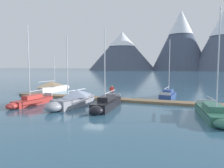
{
  "coord_description": "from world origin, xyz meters",
  "views": [
    {
      "loc": [
        9.61,
        -22.09,
        4.59
      ],
      "look_at": [
        0.0,
        6.0,
        2.0
      ],
      "focal_mm": 33.5,
      "sensor_mm": 36.0,
      "label": 1
    }
  ],
  "objects_px": {
    "sailboat_mid_dock_starboard": "(106,103)",
    "sailboat_far_berth": "(168,94)",
    "sailboat_nearest_berth": "(54,87)",
    "sailboat_outer_slip": "(214,113)",
    "sailboat_mid_dock_port": "(72,99)",
    "sailboat_second_berth": "(30,101)",
    "person_on_dock": "(112,91)"
  },
  "relations": [
    {
      "from": "sailboat_nearest_berth",
      "to": "sailboat_far_berth",
      "type": "relative_size",
      "value": 0.91
    },
    {
      "from": "sailboat_nearest_berth",
      "to": "sailboat_second_berth",
      "type": "bearing_deg",
      "value": -67.47
    },
    {
      "from": "sailboat_second_berth",
      "to": "sailboat_far_berth",
      "type": "distance_m",
      "value": 18.67
    },
    {
      "from": "sailboat_nearest_berth",
      "to": "sailboat_far_berth",
      "type": "bearing_deg",
      "value": -1.28
    },
    {
      "from": "sailboat_mid_dock_starboard",
      "to": "person_on_dock",
      "type": "xyz_separation_m",
      "value": [
        -1.24,
        5.58,
        0.68
      ]
    },
    {
      "from": "sailboat_second_berth",
      "to": "sailboat_outer_slip",
      "type": "xyz_separation_m",
      "value": [
        19.37,
        -0.09,
        0.01
      ]
    },
    {
      "from": "sailboat_nearest_berth",
      "to": "person_on_dock",
      "type": "bearing_deg",
      "value": -22.56
    },
    {
      "from": "sailboat_mid_dock_starboard",
      "to": "sailboat_far_berth",
      "type": "bearing_deg",
      "value": 60.96
    },
    {
      "from": "sailboat_nearest_berth",
      "to": "sailboat_mid_dock_port",
      "type": "bearing_deg",
      "value": -47.96
    },
    {
      "from": "sailboat_far_berth",
      "to": "sailboat_outer_slip",
      "type": "xyz_separation_m",
      "value": [
        4.52,
        -11.41,
        0.03
      ]
    },
    {
      "from": "sailboat_second_berth",
      "to": "sailboat_mid_dock_port",
      "type": "height_order",
      "value": "sailboat_second_berth"
    },
    {
      "from": "sailboat_mid_dock_starboard",
      "to": "sailboat_far_berth",
      "type": "relative_size",
      "value": 1.03
    },
    {
      "from": "person_on_dock",
      "to": "sailboat_far_berth",
      "type": "bearing_deg",
      "value": 34.57
    },
    {
      "from": "sailboat_outer_slip",
      "to": "sailboat_nearest_berth",
      "type": "bearing_deg",
      "value": 153.96
    },
    {
      "from": "sailboat_second_berth",
      "to": "person_on_dock",
      "type": "height_order",
      "value": "sailboat_second_berth"
    },
    {
      "from": "sailboat_mid_dock_starboard",
      "to": "sailboat_outer_slip",
      "type": "distance_m",
      "value": 10.35
    },
    {
      "from": "sailboat_nearest_berth",
      "to": "person_on_dock",
      "type": "xyz_separation_m",
      "value": [
        12.7,
        -5.28,
        0.38
      ]
    },
    {
      "from": "sailboat_second_berth",
      "to": "sailboat_outer_slip",
      "type": "relative_size",
      "value": 0.99
    },
    {
      "from": "sailboat_nearest_berth",
      "to": "sailboat_mid_dock_port",
      "type": "distance_m",
      "value": 15.01
    },
    {
      "from": "sailboat_mid_dock_starboard",
      "to": "sailboat_outer_slip",
      "type": "height_order",
      "value": "sailboat_outer_slip"
    },
    {
      "from": "sailboat_mid_dock_port",
      "to": "sailboat_outer_slip",
      "type": "xyz_separation_m",
      "value": [
        14.2,
        -0.7,
        -0.36
      ]
    },
    {
      "from": "sailboat_far_berth",
      "to": "sailboat_outer_slip",
      "type": "relative_size",
      "value": 0.9
    },
    {
      "from": "sailboat_mid_dock_port",
      "to": "sailboat_far_berth",
      "type": "distance_m",
      "value": 14.44
    },
    {
      "from": "sailboat_second_berth",
      "to": "sailboat_mid_dock_starboard",
      "type": "bearing_deg",
      "value": 5.68
    },
    {
      "from": "person_on_dock",
      "to": "sailboat_nearest_berth",
      "type": "bearing_deg",
      "value": 157.44
    },
    {
      "from": "sailboat_mid_dock_port",
      "to": "sailboat_mid_dock_starboard",
      "type": "bearing_deg",
      "value": 4.29
    },
    {
      "from": "person_on_dock",
      "to": "sailboat_mid_dock_port",
      "type": "bearing_deg",
      "value": -114.32
    },
    {
      "from": "sailboat_nearest_berth",
      "to": "sailboat_outer_slip",
      "type": "xyz_separation_m",
      "value": [
        24.25,
        -11.85,
        -0.36
      ]
    },
    {
      "from": "sailboat_mid_dock_port",
      "to": "sailboat_far_berth",
      "type": "height_order",
      "value": "sailboat_far_berth"
    },
    {
      "from": "sailboat_far_berth",
      "to": "sailboat_second_berth",
      "type": "bearing_deg",
      "value": -142.68
    },
    {
      "from": "sailboat_outer_slip",
      "to": "sailboat_mid_dock_starboard",
      "type": "bearing_deg",
      "value": 174.5
    },
    {
      "from": "sailboat_nearest_berth",
      "to": "sailboat_mid_dock_port",
      "type": "height_order",
      "value": "sailboat_mid_dock_port"
    }
  ]
}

